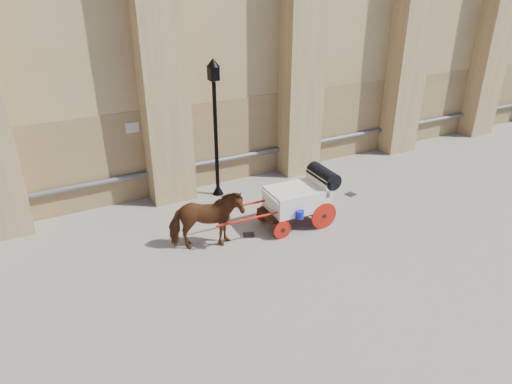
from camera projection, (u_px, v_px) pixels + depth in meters
ground at (248, 239)px, 12.98m from camera, size 90.00×90.00×0.00m
horse at (206, 221)px, 12.22m from camera, size 2.15×1.39×1.68m
carriage at (301, 196)px, 13.44m from camera, size 3.88×1.39×1.68m
street_lamp at (215, 126)px, 14.64m from camera, size 0.43×0.43×4.54m
drain_grate_near at (249, 235)px, 13.16m from camera, size 0.41×0.41×0.01m
drain_grate_far at (351, 194)px, 15.63m from camera, size 0.38×0.38×0.01m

